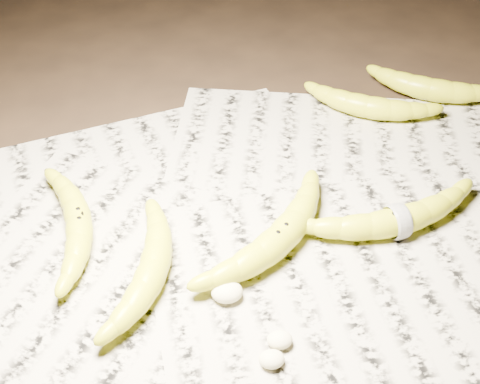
{
  "coord_description": "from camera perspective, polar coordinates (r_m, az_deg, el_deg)",
  "views": [
    {
      "loc": [
        -0.07,
        -0.61,
        0.63
      ],
      "look_at": [
        -0.01,
        0.04,
        0.05
      ],
      "focal_mm": 50.0,
      "sensor_mm": 36.0,
      "label": 1
    }
  ],
  "objects": [
    {
      "name": "banana_upper_b",
      "position": [
        1.16,
        15.97,
        8.59
      ],
      "size": [
        0.2,
        0.14,
        0.04
      ],
      "primitive_type": null,
      "rotation": [
        0.0,
        0.0,
        -0.44
      ],
      "color": "gold",
      "rests_on": "newspaper_patch"
    },
    {
      "name": "newspaper_patch",
      "position": [
        0.89,
        1.42,
        -3.43
      ],
      "size": [
        0.9,
        0.7,
        0.01
      ],
      "primitive_type": "cube",
      "color": "#A29D8B",
      "rests_on": "ground"
    },
    {
      "name": "banana_upper_a",
      "position": [
        1.09,
        10.9,
        7.31
      ],
      "size": [
        0.2,
        0.13,
        0.04
      ],
      "primitive_type": null,
      "rotation": [
        0.0,
        0.0,
        -0.42
      ],
      "color": "gold",
      "rests_on": "newspaper_patch"
    },
    {
      "name": "banana_left_b",
      "position": [
        0.82,
        -7.45,
        -6.33
      ],
      "size": [
        0.11,
        0.21,
        0.04
      ],
      "primitive_type": null,
      "rotation": [
        0.0,
        0.0,
        1.31
      ],
      "color": "gold",
      "rests_on": "newspaper_patch"
    },
    {
      "name": "flesh_chunk_a",
      "position": [
        0.8,
        -1.13,
        -8.34
      ],
      "size": [
        0.04,
        0.03,
        0.02
      ],
      "primitive_type": "ellipsoid",
      "color": "beige",
      "rests_on": "newspaper_patch"
    },
    {
      "name": "measuring_tape",
      "position": [
        0.89,
        13.3,
        -2.27
      ],
      "size": [
        0.01,
        0.05,
        0.05
      ],
      "primitive_type": "torus",
      "rotation": [
        0.0,
        1.57,
        0.22
      ],
      "color": "white",
      "rests_on": "newspaper_patch"
    },
    {
      "name": "banana_center",
      "position": [
        0.85,
        3.46,
        -3.79
      ],
      "size": [
        0.21,
        0.21,
        0.04
      ],
      "primitive_type": null,
      "rotation": [
        0.0,
        0.0,
        0.81
      ],
      "color": "gold",
      "rests_on": "newspaper_patch"
    },
    {
      "name": "banana_taped",
      "position": [
        0.89,
        13.3,
        -2.27
      ],
      "size": [
        0.24,
        0.11,
        0.04
      ],
      "primitive_type": null,
      "rotation": [
        0.0,
        0.0,
        0.22
      ],
      "color": "gold",
      "rests_on": "newspaper_patch"
    },
    {
      "name": "flesh_chunk_b",
      "position": [
        0.75,
        2.73,
        -13.89
      ],
      "size": [
        0.03,
        0.02,
        0.02
      ],
      "primitive_type": "ellipsoid",
      "color": "beige",
      "rests_on": "newspaper_patch"
    },
    {
      "name": "ground",
      "position": [
        0.88,
        0.66,
        -3.92
      ],
      "size": [
        3.0,
        3.0,
        0.0
      ],
      "primitive_type": "plane",
      "color": "black",
      "rests_on": "ground"
    },
    {
      "name": "flesh_chunk_c",
      "position": [
        0.76,
        3.42,
        -12.3
      ],
      "size": [
        0.03,
        0.02,
        0.02
      ],
      "primitive_type": "ellipsoid",
      "color": "beige",
      "rests_on": "newspaper_patch"
    },
    {
      "name": "banana_left_a",
      "position": [
        0.89,
        -13.63,
        -2.41
      ],
      "size": [
        0.09,
        0.21,
        0.04
      ],
      "primitive_type": null,
      "rotation": [
        0.0,
        0.0,
        1.74
      ],
      "color": "gold",
      "rests_on": "newspaper_patch"
    }
  ]
}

